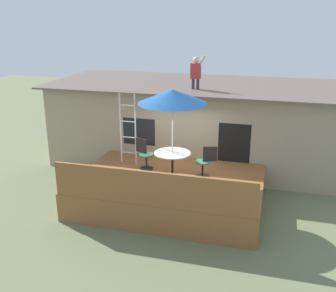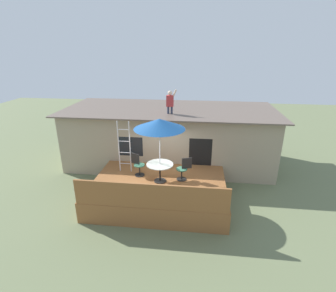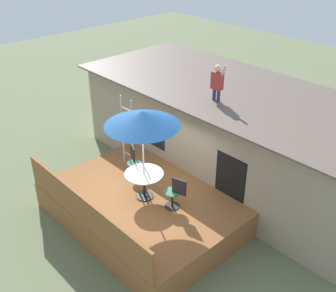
{
  "view_description": "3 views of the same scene",
  "coord_description": "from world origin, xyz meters",
  "px_view_note": "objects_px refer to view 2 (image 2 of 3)",
  "views": [
    {
      "loc": [
        2.69,
        -10.27,
        5.31
      ],
      "look_at": [
        -0.36,
        0.92,
        1.38
      ],
      "focal_mm": 42.5,
      "sensor_mm": 36.0,
      "label": 1
    },
    {
      "loc": [
        1.42,
        -9.06,
        5.77
      ],
      "look_at": [
        0.21,
        1.12,
        1.84
      ],
      "focal_mm": 27.74,
      "sensor_mm": 36.0,
      "label": 2
    },
    {
      "loc": [
        7.06,
        -5.76,
        7.48
      ],
      "look_at": [
        -0.39,
        1.17,
        1.71
      ],
      "focal_mm": 43.7,
      "sensor_mm": 36.0,
      "label": 3
    }
  ],
  "objects_px": {
    "patio_chair_left": "(138,165)",
    "patio_chair_right": "(184,169)",
    "step_ladder": "(124,147)",
    "patio_table": "(160,168)",
    "person_figure": "(170,101)",
    "patio_umbrella": "(159,124)"
  },
  "relations": [
    {
      "from": "patio_chair_left",
      "to": "patio_chair_right",
      "type": "height_order",
      "value": "same"
    },
    {
      "from": "step_ladder",
      "to": "patio_chair_right",
      "type": "relative_size",
      "value": 2.39
    },
    {
      "from": "patio_table",
      "to": "person_figure",
      "type": "relative_size",
      "value": 0.94
    },
    {
      "from": "step_ladder",
      "to": "person_figure",
      "type": "xyz_separation_m",
      "value": [
        1.69,
        1.93,
        1.59
      ]
    },
    {
      "from": "patio_table",
      "to": "patio_chair_right",
      "type": "distance_m",
      "value": 0.95
    },
    {
      "from": "patio_table",
      "to": "patio_chair_left",
      "type": "distance_m",
      "value": 1.08
    },
    {
      "from": "step_ladder",
      "to": "patio_chair_right",
      "type": "distance_m",
      "value": 2.61
    },
    {
      "from": "patio_umbrella",
      "to": "person_figure",
      "type": "relative_size",
      "value": 2.29
    },
    {
      "from": "patio_table",
      "to": "patio_umbrella",
      "type": "height_order",
      "value": "patio_umbrella"
    },
    {
      "from": "patio_table",
      "to": "patio_chair_left",
      "type": "bearing_deg",
      "value": 155.81
    },
    {
      "from": "patio_umbrella",
      "to": "patio_chair_right",
      "type": "distance_m",
      "value": 2.11
    },
    {
      "from": "step_ladder",
      "to": "patio_chair_right",
      "type": "bearing_deg",
      "value": -10.34
    },
    {
      "from": "patio_umbrella",
      "to": "patio_chair_right",
      "type": "relative_size",
      "value": 2.76
    },
    {
      "from": "patio_chair_left",
      "to": "patio_table",
      "type": "bearing_deg",
      "value": 0.0
    },
    {
      "from": "patio_table",
      "to": "patio_chair_left",
      "type": "height_order",
      "value": "patio_chair_left"
    },
    {
      "from": "patio_umbrella",
      "to": "patio_chair_right",
      "type": "bearing_deg",
      "value": 16.28
    },
    {
      "from": "step_ladder",
      "to": "person_figure",
      "type": "relative_size",
      "value": 1.98
    },
    {
      "from": "patio_chair_right",
      "to": "person_figure",
      "type": "bearing_deg",
      "value": -87.72
    },
    {
      "from": "patio_chair_left",
      "to": "step_ladder",
      "type": "bearing_deg",
      "value": 179.73
    },
    {
      "from": "person_figure",
      "to": "patio_chair_right",
      "type": "bearing_deg",
      "value": -71.44
    },
    {
      "from": "step_ladder",
      "to": "patio_chair_left",
      "type": "distance_m",
      "value": 0.93
    },
    {
      "from": "patio_chair_right",
      "to": "step_ladder",
      "type": "bearing_deg",
      "value": -26.62
    }
  ]
}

